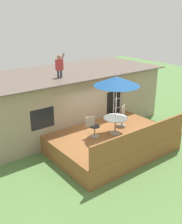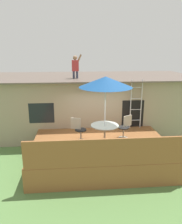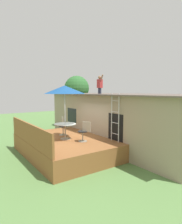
{
  "view_description": "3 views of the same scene",
  "coord_description": "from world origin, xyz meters",
  "px_view_note": "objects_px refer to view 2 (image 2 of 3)",
  "views": [
    {
      "loc": [
        -7.01,
        -7.79,
        5.7
      ],
      "look_at": [
        -0.15,
        1.16,
        1.47
      ],
      "focal_mm": 41.91,
      "sensor_mm": 36.0,
      "label": 1
    },
    {
      "loc": [
        -1.04,
        -7.88,
        4.26
      ],
      "look_at": [
        -0.26,
        1.1,
        1.69
      ],
      "focal_mm": 35.54,
      "sensor_mm": 36.0,
      "label": 2
    },
    {
      "loc": [
        8.35,
        -4.41,
        3.09
      ],
      "look_at": [
        0.61,
        0.98,
        2.07
      ],
      "focal_mm": 31.41,
      "sensor_mm": 36.0,
      "label": 3
    }
  ],
  "objects_px": {
    "patio_umbrella": "(106,82)",
    "person_figure": "(75,65)",
    "step_ladder": "(136,104)",
    "patio_chair_left": "(79,130)",
    "patio_table": "(105,129)",
    "patio_chair_right": "(125,127)"
  },
  "relations": [
    {
      "from": "patio_umbrella",
      "to": "person_figure",
      "type": "xyz_separation_m",
      "value": [
        -1.0,
        2.82,
        0.39
      ]
    },
    {
      "from": "step_ladder",
      "to": "patio_chair_left",
      "type": "relative_size",
      "value": 2.39
    },
    {
      "from": "patio_chair_left",
      "to": "patio_table",
      "type": "bearing_deg",
      "value": 0.0
    },
    {
      "from": "patio_table",
      "to": "step_ladder",
      "type": "bearing_deg",
      "value": 45.52
    },
    {
      "from": "person_figure",
      "to": "patio_chair_left",
      "type": "bearing_deg",
      "value": -88.92
    },
    {
      "from": "person_figure",
      "to": "step_ladder",
      "type": "bearing_deg",
      "value": -23.43
    },
    {
      "from": "patio_chair_right",
      "to": "patio_table",
      "type": "bearing_deg",
      "value": -0.0
    },
    {
      "from": "patio_table",
      "to": "step_ladder",
      "type": "distance_m",
      "value": 2.4
    },
    {
      "from": "patio_umbrella",
      "to": "person_figure",
      "type": "distance_m",
      "value": 3.01
    },
    {
      "from": "patio_umbrella",
      "to": "patio_chair_left",
      "type": "relative_size",
      "value": 2.76
    },
    {
      "from": "step_ladder",
      "to": "patio_chair_left",
      "type": "height_order",
      "value": "step_ladder"
    },
    {
      "from": "patio_table",
      "to": "person_figure",
      "type": "xyz_separation_m",
      "value": [
        -1.0,
        2.82,
        2.15
      ]
    },
    {
      "from": "step_ladder",
      "to": "person_figure",
      "type": "xyz_separation_m",
      "value": [
        -2.64,
        1.14,
        1.64
      ]
    },
    {
      "from": "patio_chair_left",
      "to": "step_ladder",
      "type": "bearing_deg",
      "value": 47.38
    },
    {
      "from": "step_ladder",
      "to": "patio_table",
      "type": "bearing_deg",
      "value": -134.48
    },
    {
      "from": "patio_table",
      "to": "patio_umbrella",
      "type": "relative_size",
      "value": 0.41
    },
    {
      "from": "patio_table",
      "to": "step_ladder",
      "type": "relative_size",
      "value": 0.47
    },
    {
      "from": "patio_table",
      "to": "step_ladder",
      "type": "xyz_separation_m",
      "value": [
        1.64,
        1.67,
        0.51
      ]
    },
    {
      "from": "patio_umbrella",
      "to": "patio_table",
      "type": "bearing_deg",
      "value": -90.0
    },
    {
      "from": "step_ladder",
      "to": "patio_chair_right",
      "type": "relative_size",
      "value": 2.39
    },
    {
      "from": "patio_table",
      "to": "patio_chair_right",
      "type": "bearing_deg",
      "value": 28.77
    },
    {
      "from": "patio_table",
      "to": "patio_chair_left",
      "type": "bearing_deg",
      "value": 159.59
    }
  ]
}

